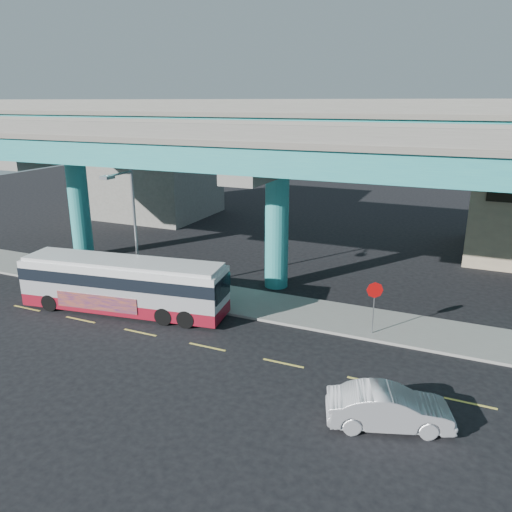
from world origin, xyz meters
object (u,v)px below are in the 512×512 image
at_px(parked_car, 70,261).
at_px(stop_sign, 374,296).
at_px(sedan, 389,408).
at_px(street_lamp, 128,216).
at_px(transit_bus, 124,283).

relative_size(parked_car, stop_sign, 1.58).
xyz_separation_m(sedan, street_lamp, (-16.31, 6.51, 4.43)).
relative_size(street_lamp, stop_sign, 2.77).
xyz_separation_m(parked_car, street_lamp, (7.17, -2.27, 4.32)).
distance_m(transit_bus, sedan, 16.41).
height_order(transit_bus, stop_sign, transit_bus).
distance_m(parked_car, street_lamp, 8.67).
height_order(street_lamp, stop_sign, street_lamp).
relative_size(transit_bus, stop_sign, 4.37).
bearing_deg(parked_car, sedan, -118.84).
bearing_deg(parked_car, street_lamp, -115.92).
xyz_separation_m(transit_bus, street_lamp, (-0.65, 1.71, 3.50)).
bearing_deg(street_lamp, stop_sign, 2.96).
height_order(sedan, street_lamp, street_lamp).
bearing_deg(sedan, parked_car, 51.17).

